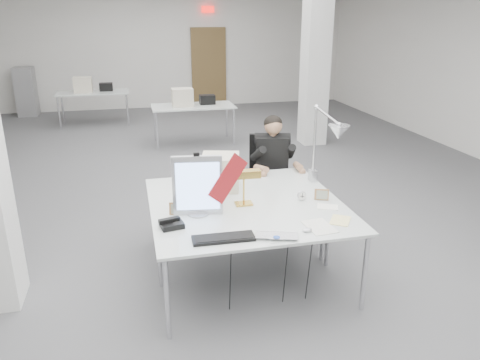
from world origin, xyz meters
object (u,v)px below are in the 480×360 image
at_px(laptop, 277,239).
at_px(beige_monitor, 221,172).
at_px(seated_person, 273,152).
at_px(architect_lamp, 324,146).
at_px(office_chair, 271,182).
at_px(bankers_lamp, 244,187).
at_px(desk_phone, 172,224).
at_px(monitor, 197,186).
at_px(desk_main, 258,224).

height_order(laptop, beige_monitor, beige_monitor).
bearing_deg(seated_person, laptop, -91.70).
bearing_deg(architect_lamp, laptop, -108.91).
bearing_deg(office_chair, bankers_lamp, -103.53).
distance_m(desk_phone, architect_lamp, 1.74).
bearing_deg(seated_person, architect_lamp, -60.74).
relative_size(desk_phone, beige_monitor, 0.50).
distance_m(laptop, architect_lamp, 1.36).
bearing_deg(seated_person, office_chair, 104.47).
xyz_separation_m(laptop, desk_phone, (-0.79, 0.44, 0.01)).
bearing_deg(beige_monitor, monitor, -104.41).
distance_m(desk_main, laptop, 0.37).
distance_m(office_chair, bankers_lamp, 1.42).
bearing_deg(monitor, bankers_lamp, 23.05).
bearing_deg(desk_main, architect_lamp, 36.82).
bearing_deg(office_chair, monitor, -115.09).
bearing_deg(office_chair, desk_phone, -116.81).
distance_m(desk_main, office_chair, 1.74).
height_order(laptop, desk_phone, desk_phone).
relative_size(seated_person, desk_phone, 5.23).
distance_m(office_chair, monitor, 1.78).
xyz_separation_m(office_chair, bankers_lamp, (-0.64, -1.20, 0.42)).
xyz_separation_m(office_chair, beige_monitor, (-0.76, -0.72, 0.42)).
relative_size(seated_person, laptop, 2.88).
relative_size(bankers_lamp, architect_lamp, 0.38).
xyz_separation_m(monitor, desk_phone, (-0.26, -0.22, -0.25)).
bearing_deg(seated_person, bankers_lamp, -104.56).
relative_size(desk_main, desk_phone, 9.67).
bearing_deg(desk_main, bankers_lamp, 94.14).
distance_m(seated_person, bankers_lamp, 1.31).
distance_m(desk_main, desk_phone, 0.74).
bearing_deg(architect_lamp, beige_monitor, -174.61).
relative_size(laptop, desk_phone, 1.82).
relative_size(monitor, beige_monitor, 1.47).
xyz_separation_m(desk_phone, architect_lamp, (1.59, 0.56, 0.44)).
height_order(bankers_lamp, architect_lamp, architect_lamp).
bearing_deg(beige_monitor, laptop, -66.74).
distance_m(laptop, beige_monitor, 1.29).
relative_size(laptop, architect_lamp, 0.37).
bearing_deg(seated_person, monitor, -116.19).
distance_m(laptop, bankers_lamp, 0.80).
relative_size(desk_main, office_chair, 1.76).
xyz_separation_m(bankers_lamp, desk_phone, (-0.71, -0.34, -0.15)).
bearing_deg(seated_person, desk_phone, -117.75).
bearing_deg(office_chair, laptop, -91.31).
bearing_deg(laptop, desk_phone, 169.16).
height_order(desk_main, architect_lamp, architect_lamp).
bearing_deg(architect_lamp, monitor, -145.87).
distance_m(office_chair, architect_lamp, 1.23).
distance_m(bankers_lamp, desk_phone, 0.80).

